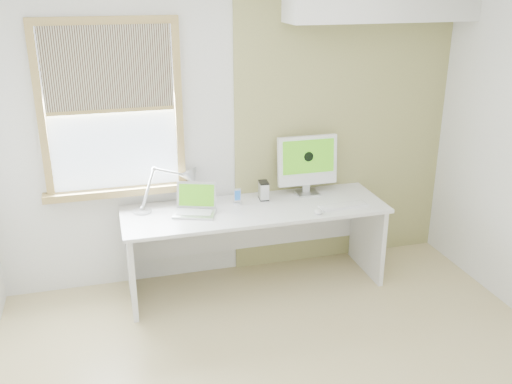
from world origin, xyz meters
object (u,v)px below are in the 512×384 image
object	(u,v)px
desk_lamp	(182,182)
external_drive	(264,190)
laptop	(195,205)
imac	(307,162)
desk	(253,226)

from	to	relation	value
desk_lamp	external_drive	xyz separation A→B (m)	(0.69, -0.08, -0.11)
external_drive	laptop	bearing A→B (deg)	-167.80
desk_lamp	imac	bearing A→B (deg)	-2.04
laptop	imac	bearing A→B (deg)	9.68
laptop	imac	size ratio (longest dim) A/B	0.75
imac	desk	bearing A→B (deg)	-163.75
desk	external_drive	xyz separation A→B (m)	(0.12, 0.11, 0.27)
desk_lamp	laptop	size ratio (longest dim) A/B	1.65
desk	desk_lamp	xyz separation A→B (m)	(-0.57, 0.19, 0.39)
laptop	external_drive	size ratio (longest dim) A/B	2.52
desk	laptop	distance (m)	0.55
desk_lamp	imac	size ratio (longest dim) A/B	1.25
desk	laptop	bearing A→B (deg)	-177.73
desk_lamp	desk	bearing A→B (deg)	-19.00
laptop	external_drive	bearing A→B (deg)	12.20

